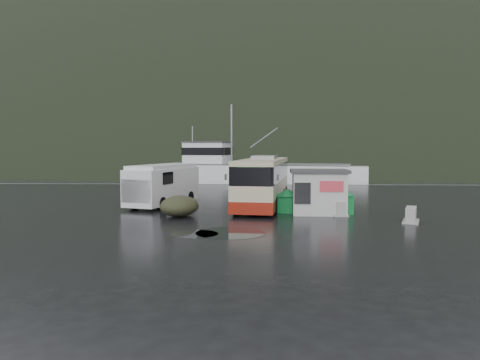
{
  "coord_description": "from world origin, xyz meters",
  "views": [
    {
      "loc": [
        2.21,
        -25.04,
        3.58
      ],
      "look_at": [
        1.03,
        1.86,
        1.7
      ],
      "focal_mm": 35.0,
      "sensor_mm": 36.0,
      "label": 1
    }
  ],
  "objects_px": {
    "jersey_barrier_a": "(411,222)",
    "fishing_trawler": "(256,180)",
    "white_van": "(163,206)",
    "jersey_barrier_b": "(337,215)",
    "waste_bin_left": "(287,213)",
    "coach_bus": "(263,205)",
    "ticket_kiosk": "(319,214)",
    "waste_bin_right": "(340,214)",
    "dome_tent": "(180,216)"
  },
  "relations": [
    {
      "from": "dome_tent",
      "to": "fishing_trawler",
      "type": "distance_m",
      "value": 27.89
    },
    {
      "from": "waste_bin_right",
      "to": "ticket_kiosk",
      "type": "xyz_separation_m",
      "value": [
        -1.14,
        0.11,
        0.0
      ]
    },
    {
      "from": "white_van",
      "to": "jersey_barrier_b",
      "type": "height_order",
      "value": "white_van"
    },
    {
      "from": "waste_bin_right",
      "to": "white_van",
      "type": "bearing_deg",
      "value": 162.66
    },
    {
      "from": "waste_bin_left",
      "to": "fishing_trawler",
      "type": "xyz_separation_m",
      "value": [
        -2.0,
        26.04,
        0.0
      ]
    },
    {
      "from": "waste_bin_right",
      "to": "jersey_barrier_a",
      "type": "distance_m",
      "value": 3.89
    },
    {
      "from": "white_van",
      "to": "fishing_trawler",
      "type": "xyz_separation_m",
      "value": [
        5.44,
        23.37,
        0.0
      ]
    },
    {
      "from": "waste_bin_left",
      "to": "dome_tent",
      "type": "height_order",
      "value": "waste_bin_left"
    },
    {
      "from": "coach_bus",
      "to": "dome_tent",
      "type": "distance_m",
      "value": 6.48
    },
    {
      "from": "waste_bin_right",
      "to": "dome_tent",
      "type": "xyz_separation_m",
      "value": [
        -8.5,
        -1.07,
        0.0
      ]
    },
    {
      "from": "jersey_barrier_a",
      "to": "jersey_barrier_b",
      "type": "distance_m",
      "value": 3.86
    },
    {
      "from": "ticket_kiosk",
      "to": "fishing_trawler",
      "type": "distance_m",
      "value": 26.71
    },
    {
      "from": "white_van",
      "to": "jersey_barrier_a",
      "type": "xyz_separation_m",
      "value": [
        13.19,
        -5.75,
        0.0
      ]
    },
    {
      "from": "jersey_barrier_a",
      "to": "fishing_trawler",
      "type": "distance_m",
      "value": 30.13
    },
    {
      "from": "dome_tent",
      "to": "jersey_barrier_a",
      "type": "relative_size",
      "value": 1.88
    },
    {
      "from": "ticket_kiosk",
      "to": "waste_bin_left",
      "type": "bearing_deg",
      "value": 167.77
    },
    {
      "from": "ticket_kiosk",
      "to": "dome_tent",
      "type": "bearing_deg",
      "value": -168.88
    },
    {
      "from": "waste_bin_left",
      "to": "waste_bin_right",
      "type": "xyz_separation_m",
      "value": [
        2.81,
        -0.54,
        0.0
      ]
    },
    {
      "from": "coach_bus",
      "to": "waste_bin_right",
      "type": "relative_size",
      "value": 7.31
    },
    {
      "from": "jersey_barrier_b",
      "to": "dome_tent",
      "type": "bearing_deg",
      "value": -174.53
    },
    {
      "from": "waste_bin_left",
      "to": "white_van",
      "type": "bearing_deg",
      "value": 160.29
    },
    {
      "from": "jersey_barrier_b",
      "to": "fishing_trawler",
      "type": "xyz_separation_m",
      "value": [
        -4.62,
        26.85,
        0.0
      ]
    },
    {
      "from": "jersey_barrier_a",
      "to": "jersey_barrier_b",
      "type": "bearing_deg",
      "value": 144.01
    },
    {
      "from": "fishing_trawler",
      "to": "ticket_kiosk",
      "type": "bearing_deg",
      "value": -69.86
    },
    {
      "from": "white_van",
      "to": "fishing_trawler",
      "type": "relative_size",
      "value": 0.25
    },
    {
      "from": "white_van",
      "to": "dome_tent",
      "type": "xyz_separation_m",
      "value": [
        1.75,
        -4.27,
        0.0
      ]
    },
    {
      "from": "dome_tent",
      "to": "ticket_kiosk",
      "type": "relative_size",
      "value": 0.89
    },
    {
      "from": "coach_bus",
      "to": "fishing_trawler",
      "type": "distance_m",
      "value": 22.87
    },
    {
      "from": "ticket_kiosk",
      "to": "coach_bus",
      "type": "bearing_deg",
      "value": 131.65
    },
    {
      "from": "white_van",
      "to": "jersey_barrier_b",
      "type": "xyz_separation_m",
      "value": [
        10.06,
        -3.48,
        0.0
      ]
    },
    {
      "from": "fishing_trawler",
      "to": "dome_tent",
      "type": "bearing_deg",
      "value": -85.37
    },
    {
      "from": "waste_bin_right",
      "to": "jersey_barrier_a",
      "type": "height_order",
      "value": "waste_bin_right"
    },
    {
      "from": "white_van",
      "to": "jersey_barrier_b",
      "type": "distance_m",
      "value": 10.64
    },
    {
      "from": "waste_bin_left",
      "to": "jersey_barrier_a",
      "type": "height_order",
      "value": "waste_bin_left"
    },
    {
      "from": "coach_bus",
      "to": "waste_bin_left",
      "type": "height_order",
      "value": "coach_bus"
    },
    {
      "from": "waste_bin_left",
      "to": "jersey_barrier_b",
      "type": "distance_m",
      "value": 2.74
    },
    {
      "from": "white_van",
      "to": "jersey_barrier_b",
      "type": "relative_size",
      "value": 3.95
    },
    {
      "from": "coach_bus",
      "to": "waste_bin_left",
      "type": "relative_size",
      "value": 8.22
    },
    {
      "from": "waste_bin_left",
      "to": "waste_bin_right",
      "type": "height_order",
      "value": "waste_bin_right"
    },
    {
      "from": "fishing_trawler",
      "to": "jersey_barrier_a",
      "type": "bearing_deg",
      "value": -62.87
    },
    {
      "from": "ticket_kiosk",
      "to": "waste_bin_right",
      "type": "bearing_deg",
      "value": -3.59
    },
    {
      "from": "coach_bus",
      "to": "ticket_kiosk",
      "type": "bearing_deg",
      "value": -43.32
    },
    {
      "from": "white_van",
      "to": "dome_tent",
      "type": "relative_size",
      "value": 2.25
    },
    {
      "from": "jersey_barrier_b",
      "to": "waste_bin_left",
      "type": "bearing_deg",
      "value": 162.77
    },
    {
      "from": "coach_bus",
      "to": "white_van",
      "type": "xyz_separation_m",
      "value": [
        -6.13,
        -0.51,
        0.0
      ]
    },
    {
      "from": "dome_tent",
      "to": "fishing_trawler",
      "type": "bearing_deg",
      "value": 82.41
    },
    {
      "from": "waste_bin_left",
      "to": "coach_bus",
      "type": "bearing_deg",
      "value": 112.4
    },
    {
      "from": "white_van",
      "to": "ticket_kiosk",
      "type": "relative_size",
      "value": 1.99
    },
    {
      "from": "white_van",
      "to": "waste_bin_left",
      "type": "height_order",
      "value": "white_van"
    },
    {
      "from": "ticket_kiosk",
      "to": "jersey_barrier_a",
      "type": "relative_size",
      "value": 2.13
    }
  ]
}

